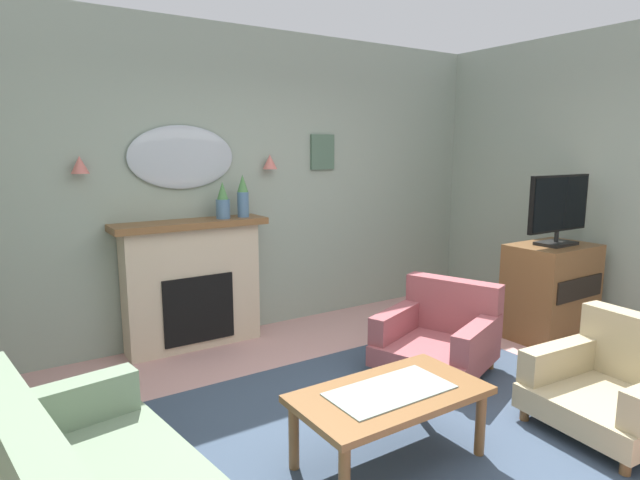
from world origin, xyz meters
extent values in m
cube|color=#C6938E|center=(0.00, 0.00, -0.05)|extent=(6.62, 5.89, 0.10)
cube|color=#93A393|center=(0.00, 2.49, 1.45)|extent=(6.62, 0.10, 2.91)
cube|color=#38475B|center=(0.00, 0.20, 0.01)|extent=(3.20, 2.40, 0.01)
cube|color=beige|center=(-0.66, 2.28, 0.55)|extent=(1.20, 0.28, 1.10)
cube|color=black|center=(-0.66, 2.18, 0.38)|extent=(0.64, 0.12, 0.60)
cube|color=brown|center=(-0.66, 2.26, 1.13)|extent=(1.36, 0.36, 0.06)
cylinder|color=#4C7093|center=(-0.36, 2.24, 1.25)|extent=(0.13, 0.13, 0.17)
cone|color=#4C8447|center=(-0.36, 2.24, 1.41)|extent=(0.10, 0.10, 0.16)
cylinder|color=#4C7093|center=(-0.16, 2.24, 1.28)|extent=(0.11, 0.11, 0.23)
cone|color=#4C8447|center=(-0.16, 2.24, 1.47)|extent=(0.10, 0.10, 0.16)
ellipsoid|color=#B2BCC6|center=(-0.66, 2.41, 1.71)|extent=(0.96, 0.06, 0.56)
cone|color=#D17066|center=(-1.51, 2.36, 1.66)|extent=(0.14, 0.14, 0.14)
cone|color=#D17066|center=(0.19, 2.36, 1.66)|extent=(0.14, 0.14, 0.14)
cube|color=#4C6B56|center=(0.84, 2.42, 1.75)|extent=(0.28, 0.03, 0.36)
cube|color=brown|center=(-0.38, -0.10, 0.42)|extent=(1.10, 0.60, 0.04)
cube|color=#8C9E99|center=(-0.38, -0.10, 0.44)|extent=(0.72, 0.36, 0.01)
cylinder|color=brown|center=(0.11, -0.34, 0.20)|extent=(0.06, 0.06, 0.40)
cylinder|color=brown|center=(-0.87, 0.14, 0.20)|extent=(0.06, 0.06, 0.40)
cylinder|color=brown|center=(0.11, 0.14, 0.20)|extent=(0.06, 0.06, 0.40)
cube|color=gray|center=(-2.16, -0.02, 0.52)|extent=(0.40, 1.71, 0.48)
cube|color=gray|center=(-1.91, 0.80, 0.40)|extent=(0.77, 0.26, 0.24)
cylinder|color=brown|center=(-1.58, 0.84, 0.05)|extent=(0.07, 0.07, 0.10)
cube|color=#934C51|center=(0.73, 0.64, 0.18)|extent=(1.03, 1.03, 0.16)
cube|color=#934C51|center=(1.05, 0.75, 0.48)|extent=(0.43, 0.81, 0.45)
cube|color=#934C51|center=(0.62, 0.95, 0.37)|extent=(0.72, 0.38, 0.22)
cube|color=#934C51|center=(0.85, 0.32, 0.37)|extent=(0.72, 0.38, 0.22)
cylinder|color=brown|center=(0.30, 0.84, 0.05)|extent=(0.06, 0.06, 0.10)
cylinder|color=brown|center=(0.53, 0.20, 0.05)|extent=(0.06, 0.06, 0.10)
cylinder|color=brown|center=(0.93, 1.07, 0.05)|extent=(0.06, 0.06, 0.10)
cylinder|color=brown|center=(1.17, 0.44, 0.05)|extent=(0.06, 0.06, 0.10)
cube|color=tan|center=(1.00, -0.60, 0.18)|extent=(0.86, 0.86, 0.16)
cube|color=tan|center=(1.02, -0.26, 0.37)|extent=(0.73, 0.19, 0.22)
cylinder|color=brown|center=(0.68, -0.24, 0.05)|extent=(0.06, 0.06, 0.10)
cylinder|color=brown|center=(0.63, -0.92, 0.05)|extent=(0.06, 0.06, 0.10)
cylinder|color=brown|center=(1.36, -0.29, 0.05)|extent=(0.06, 0.06, 0.10)
cube|color=brown|center=(2.26, 0.64, 0.45)|extent=(0.80, 0.56, 0.90)
cube|color=black|center=(2.26, 0.36, 0.54)|extent=(0.68, 0.02, 0.20)
cube|color=black|center=(2.26, 0.62, 0.92)|extent=(0.36, 0.24, 0.03)
cylinder|color=black|center=(2.26, 0.62, 0.98)|extent=(0.04, 0.04, 0.10)
cube|color=black|center=(2.26, 0.62, 1.29)|extent=(0.84, 0.04, 0.52)
cube|color=black|center=(2.26, 0.60, 1.29)|extent=(0.80, 0.01, 0.48)
camera|label=1|loc=(-2.23, -2.21, 1.79)|focal=29.60mm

